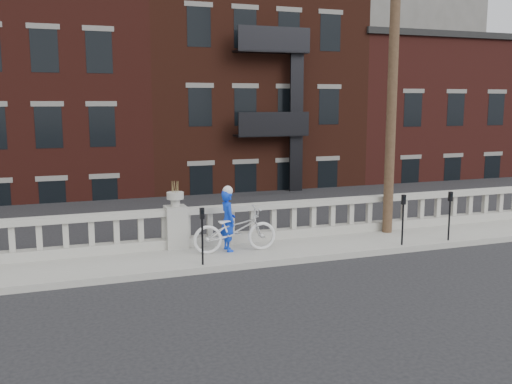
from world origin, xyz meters
TOP-DOWN VIEW (x-y plane):
  - ground at (0.00, 0.00)m, footprint 120.00×120.00m
  - sidewalk at (0.00, 3.00)m, footprint 32.00×2.20m
  - balustrade at (0.00, 3.95)m, footprint 28.00×0.34m
  - planter_pedestal at (0.00, 3.95)m, footprint 0.55×0.55m
  - lower_level at (0.56, 23.04)m, footprint 80.00×44.00m
  - utility_pole at (6.20, 3.60)m, footprint 1.60×0.28m
  - parking_meter_c at (0.25, 2.15)m, footprint 0.10×0.09m
  - parking_meter_d at (5.73, 2.15)m, footprint 0.10×0.09m
  - parking_meter_e at (7.23, 2.15)m, footprint 0.10×0.09m
  - bicycle at (1.32, 3.01)m, footprint 2.19×0.85m
  - cyclist at (1.19, 3.18)m, footprint 0.40×0.59m

SIDE VIEW (x-z plane):
  - ground at x=0.00m, z-range 0.00..0.00m
  - sidewalk at x=0.00m, z-range 0.00..0.15m
  - balustrade at x=0.00m, z-range 0.13..1.16m
  - bicycle at x=1.32m, z-range 0.15..1.28m
  - planter_pedestal at x=0.00m, z-range -0.05..1.71m
  - cyclist at x=1.19m, z-range 0.15..1.73m
  - parking_meter_c at x=0.25m, z-range 0.32..1.68m
  - parking_meter_d at x=5.73m, z-range 0.32..1.68m
  - parking_meter_e at x=7.23m, z-range 0.32..1.68m
  - lower_level at x=0.56m, z-range -7.77..13.03m
  - utility_pole at x=6.20m, z-range 0.24..10.24m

